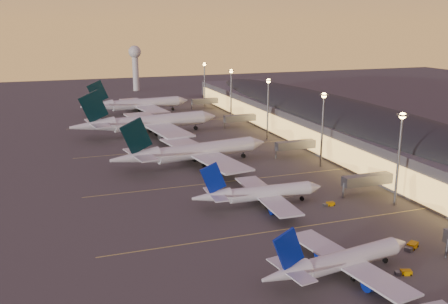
% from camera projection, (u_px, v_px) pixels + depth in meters
% --- Properties ---
extents(ground, '(700.00, 700.00, 0.00)m').
position_uv_depth(ground, '(276.00, 222.00, 125.97)').
color(ground, '#3C3A38').
extents(airliner_narrow_south, '(36.07, 32.52, 12.89)m').
position_uv_depth(airliner_narrow_south, '(340.00, 261.00, 98.11)').
color(airliner_narrow_south, silver).
rests_on(airliner_narrow_south, ground).
extents(airliner_narrow_north, '(37.68, 33.59, 13.49)m').
position_uv_depth(airliner_narrow_north, '(259.00, 194.00, 136.30)').
color(airliner_narrow_north, silver).
rests_on(airliner_narrow_north, ground).
extents(airliner_wide_near, '(59.12, 54.50, 18.96)m').
position_uv_depth(airliner_wide_near, '(193.00, 152.00, 174.41)').
color(airliner_wide_near, silver).
rests_on(airliner_wide_near, ground).
extents(airliner_wide_mid, '(67.36, 61.91, 21.56)m').
position_uv_depth(airliner_wide_mid, '(148.00, 123.00, 221.53)').
color(airliner_wide_mid, silver).
rests_on(airliner_wide_mid, ground).
extents(airliner_wide_far, '(60.84, 55.96, 19.48)m').
position_uv_depth(airliner_wide_far, '(137.00, 104.00, 273.92)').
color(airliner_wide_far, silver).
rests_on(airliner_wide_far, ground).
extents(terminal_building, '(56.35, 255.00, 17.46)m').
position_uv_depth(terminal_building, '(336.00, 120.00, 209.83)').
color(terminal_building, '#4E4E53').
rests_on(terminal_building, ground).
extents(light_masts, '(2.20, 217.20, 25.90)m').
position_uv_depth(light_masts, '(290.00, 106.00, 192.44)').
color(light_masts, slate).
rests_on(light_masts, ground).
extents(radar_tower, '(9.00, 9.00, 32.50)m').
position_uv_depth(radar_tower, '(135.00, 60.00, 360.71)').
color(radar_tower, silver).
rests_on(radar_tower, ground).
extents(lane_markings, '(90.00, 180.36, 0.00)m').
position_uv_depth(lane_markings, '(223.00, 177.00, 162.44)').
color(lane_markings, '#D8C659').
rests_on(lane_markings, ground).
extents(baggage_tug_a, '(3.47, 2.26, 0.97)m').
position_uv_depth(baggage_tug_a, '(404.00, 273.00, 99.59)').
color(baggage_tug_a, '#C68500').
rests_on(baggage_tug_a, ground).
extents(baggage_tug_b, '(4.44, 3.47, 1.25)m').
position_uv_depth(baggage_tug_b, '(412.00, 246.00, 110.94)').
color(baggage_tug_b, '#C68500').
rests_on(baggage_tug_b, ground).
extents(baggage_tug_c, '(3.28, 1.51, 0.97)m').
position_uv_depth(baggage_tug_c, '(329.00, 204.00, 136.94)').
color(baggage_tug_c, '#C68500').
rests_on(baggage_tug_c, ground).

